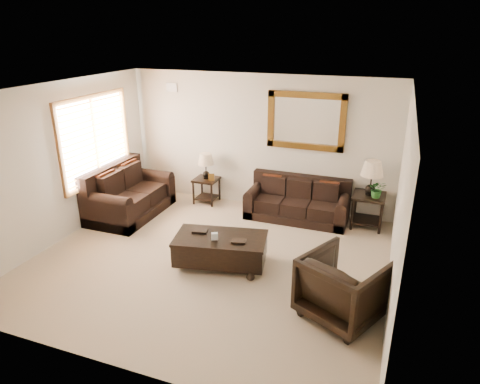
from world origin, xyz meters
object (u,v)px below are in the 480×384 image
at_px(sofa, 298,204).
at_px(coffee_table, 221,247).
at_px(loveseat, 128,197).
at_px(end_table_left, 206,171).
at_px(armchair, 344,284).
at_px(end_table_right, 371,184).

height_order(sofa, coffee_table, sofa).
bearing_deg(loveseat, coffee_table, -115.18).
bearing_deg(end_table_left, armchair, -42.15).
distance_m(end_table_left, armchair, 4.39).
distance_m(loveseat, coffee_table, 2.76).
bearing_deg(loveseat, end_table_right, -76.89).
distance_m(loveseat, armchair, 4.83).
relative_size(coffee_table, armchair, 1.62).
bearing_deg(end_table_right, armchair, -91.43).
bearing_deg(loveseat, end_table_left, -47.85).
xyz_separation_m(sofa, loveseat, (-3.22, -1.00, 0.08)).
bearing_deg(coffee_table, loveseat, 143.64).
bearing_deg(coffee_table, armchair, -29.69).
height_order(coffee_table, armchair, armchair).
xyz_separation_m(sofa, end_table_right, (1.32, 0.05, 0.55)).
height_order(sofa, loveseat, loveseat).
height_order(loveseat, armchair, loveseat).
xyz_separation_m(sofa, coffee_table, (-0.72, -2.18, 0.01)).
xyz_separation_m(end_table_left, armchair, (3.25, -2.94, -0.23)).
bearing_deg(coffee_table, end_table_right, 36.41).
bearing_deg(loveseat, armchair, -112.32).
bearing_deg(end_table_left, sofa, -2.91).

